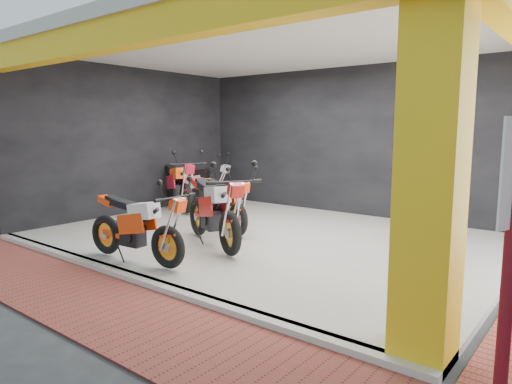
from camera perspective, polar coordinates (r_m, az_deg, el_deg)
ground at (r=7.15m, az=-7.99°, el=-9.09°), size 80.00×80.00×0.00m
showroom_floor at (r=8.59m, az=1.72°, el=-5.77°), size 8.00×6.00×0.10m
showroom_ceiling at (r=8.48m, az=1.83°, el=18.22°), size 8.40×6.40×0.20m
back_wall at (r=11.00m, az=11.48°, el=6.03°), size 8.20×0.20×3.50m
left_wall at (r=11.28m, az=-15.30°, el=5.95°), size 0.20×6.20×3.50m
corner_column at (r=4.15m, az=21.15°, el=2.81°), size 0.50×0.50×3.50m
header_beam_front at (r=6.32m, az=-15.53°, el=18.76°), size 8.40×0.30×0.40m
floor_kerb at (r=6.51m, az=-14.60°, el=-10.53°), size 8.00×0.20×0.10m
paver_front at (r=6.11m, az=-20.56°, el=-12.36°), size 9.00×1.40×0.03m
signpost at (r=3.58m, az=29.27°, el=-5.95°), size 0.15×0.31×2.35m
moto_hero at (r=6.51m, az=-11.04°, el=-4.19°), size 2.12×0.92×1.27m
moto_row_a at (r=7.02m, az=-3.31°, el=-2.44°), size 2.51×1.82×1.44m
moto_row_b at (r=8.35m, az=-2.26°, el=-1.39°), size 2.21×1.48×1.27m
moto_row_c at (r=10.68m, az=-8.76°, el=1.03°), size 2.50×1.75×1.44m
moto_row_d at (r=11.43m, az=-4.87°, el=1.28°), size 2.33×1.51×1.34m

